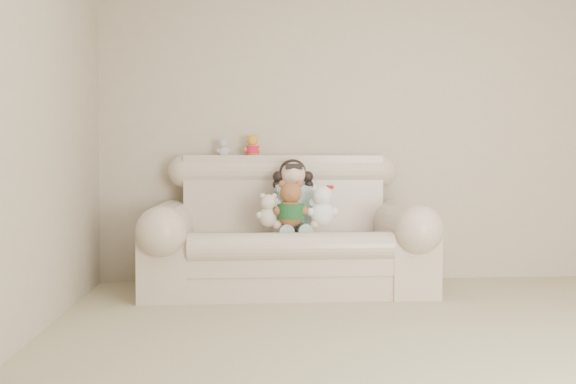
{
  "coord_description": "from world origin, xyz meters",
  "views": [
    {
      "loc": [
        -1.16,
        -2.87,
        0.92
      ],
      "look_at": [
        -0.77,
        1.9,
        0.75
      ],
      "focal_mm": 40.94,
      "sensor_mm": 36.0,
      "label": 1
    }
  ],
  "objects_px": {
    "brown_teddy": "(291,199)",
    "cream_teddy": "(269,207)",
    "white_cat": "(322,202)",
    "sofa": "(287,223)",
    "seated_child": "(293,196)"
  },
  "relations": [
    {
      "from": "brown_teddy",
      "to": "cream_teddy",
      "type": "height_order",
      "value": "brown_teddy"
    },
    {
      "from": "brown_teddy",
      "to": "white_cat",
      "type": "distance_m",
      "value": 0.23
    },
    {
      "from": "sofa",
      "to": "brown_teddy",
      "type": "bearing_deg",
      "value": -84.24
    },
    {
      "from": "white_cat",
      "to": "cream_teddy",
      "type": "bearing_deg",
      "value": 165.51
    },
    {
      "from": "seated_child",
      "to": "white_cat",
      "type": "bearing_deg",
      "value": -57.37
    },
    {
      "from": "sofa",
      "to": "brown_teddy",
      "type": "distance_m",
      "value": 0.24
    },
    {
      "from": "sofa",
      "to": "cream_teddy",
      "type": "relative_size",
      "value": 7.35
    },
    {
      "from": "sofa",
      "to": "white_cat",
      "type": "height_order",
      "value": "sofa"
    },
    {
      "from": "seated_child",
      "to": "sofa",
      "type": "bearing_deg",
      "value": -132.33
    },
    {
      "from": "brown_teddy",
      "to": "cream_teddy",
      "type": "xyz_separation_m",
      "value": [
        -0.16,
        0.03,
        -0.06
      ]
    },
    {
      "from": "seated_child",
      "to": "brown_teddy",
      "type": "relative_size",
      "value": 1.47
    },
    {
      "from": "cream_teddy",
      "to": "seated_child",
      "type": "bearing_deg",
      "value": 49.6
    },
    {
      "from": "cream_teddy",
      "to": "white_cat",
      "type": "bearing_deg",
      "value": 1.16
    },
    {
      "from": "seated_child",
      "to": "brown_teddy",
      "type": "distance_m",
      "value": 0.23
    },
    {
      "from": "seated_child",
      "to": "cream_teddy",
      "type": "xyz_separation_m",
      "value": [
        -0.2,
        -0.2,
        -0.07
      ]
    }
  ]
}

